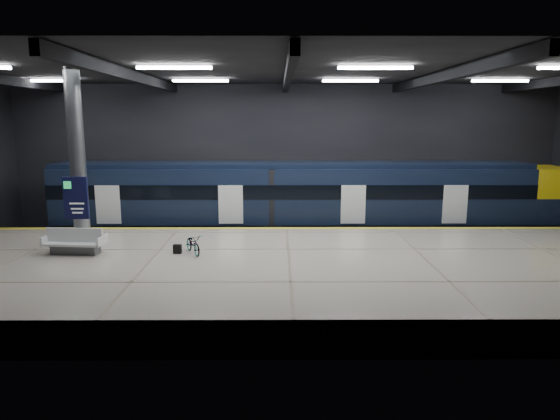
{
  "coord_description": "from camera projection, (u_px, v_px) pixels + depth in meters",
  "views": [
    {
      "loc": [
        -0.41,
        -19.95,
        6.12
      ],
      "look_at": [
        -0.31,
        1.5,
        2.2
      ],
      "focal_mm": 32.0,
      "sensor_mm": 36.0,
      "label": 1
    }
  ],
  "objects": [
    {
      "name": "train",
      "position": [
        326.0,
        199.0,
        25.77
      ],
      "size": [
        29.4,
        2.84,
        3.79
      ],
      "color": "black",
      "rests_on": "ground"
    },
    {
      "name": "ground",
      "position": [
        288.0,
        268.0,
        20.73
      ],
      "size": [
        30.0,
        30.0,
        0.0
      ],
      "primitive_type": "plane",
      "color": "black",
      "rests_on": "ground"
    },
    {
      "name": "room_shell",
      "position": [
        288.0,
        129.0,
        19.7
      ],
      "size": [
        30.1,
        16.1,
        8.05
      ],
      "color": "black",
      "rests_on": "ground"
    },
    {
      "name": "bench",
      "position": [
        75.0,
        245.0,
        18.83
      ],
      "size": [
        2.31,
        1.12,
        0.99
      ],
      "rotation": [
        0.0,
        0.0,
        -0.09
      ],
      "color": "#595B60",
      "rests_on": "platform"
    },
    {
      "name": "info_column",
      "position": [
        77.0,
        163.0,
        18.88
      ],
      "size": [
        0.9,
        0.78,
        6.9
      ],
      "color": "#9EA0A5",
      "rests_on": "platform"
    },
    {
      "name": "rails",
      "position": [
        285.0,
        236.0,
        26.12
      ],
      "size": [
        30.0,
        1.52,
        0.16
      ],
      "color": "gray",
      "rests_on": "ground"
    },
    {
      "name": "bicycle",
      "position": [
        193.0,
        244.0,
        18.84
      ],
      "size": [
        1.11,
        1.51,
        0.76
      ],
      "primitive_type": "imported",
      "rotation": [
        0.0,
        0.0,
        0.48
      ],
      "color": "#99999E",
      "rests_on": "platform"
    },
    {
      "name": "safety_strip",
      "position": [
        286.0,
        228.0,
        23.23
      ],
      "size": [
        30.0,
        0.4,
        0.01
      ],
      "primitive_type": "cube",
      "color": "yellow",
      "rests_on": "platform"
    },
    {
      "name": "pannier_bag",
      "position": [
        177.0,
        249.0,
        18.87
      ],
      "size": [
        0.32,
        0.21,
        0.35
      ],
      "primitive_type": "cube",
      "rotation": [
        0.0,
        0.0,
        -0.1
      ],
      "color": "black",
      "rests_on": "platform"
    },
    {
      "name": "platform",
      "position": [
        289.0,
        274.0,
        18.17
      ],
      "size": [
        30.0,
        11.0,
        1.1
      ],
      "primitive_type": "cube",
      "color": "#B3A997",
      "rests_on": "ground"
    }
  ]
}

